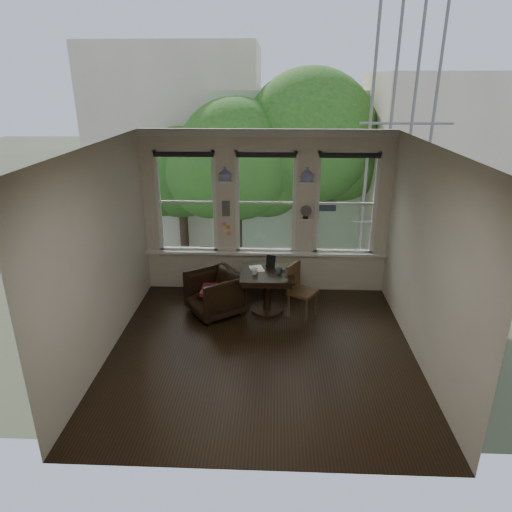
{
  "coord_description": "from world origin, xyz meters",
  "views": [
    {
      "loc": [
        0.16,
        -5.85,
        3.78
      ],
      "look_at": [
        -0.12,
        0.9,
        1.17
      ],
      "focal_mm": 32.0,
      "sensor_mm": 36.0,
      "label": 1
    }
  ],
  "objects_px": {
    "table": "(267,292)",
    "laptop": "(288,271)",
    "armchair_left": "(215,293)",
    "side_chair_right": "(303,291)",
    "mug": "(255,271)"
  },
  "relations": [
    {
      "from": "armchair_left",
      "to": "side_chair_right",
      "type": "height_order",
      "value": "side_chair_right"
    },
    {
      "from": "armchair_left",
      "to": "side_chair_right",
      "type": "xyz_separation_m",
      "value": [
        1.5,
        -0.02,
        0.08
      ]
    },
    {
      "from": "table",
      "to": "side_chair_right",
      "type": "distance_m",
      "value": 0.62
    },
    {
      "from": "side_chair_right",
      "to": "laptop",
      "type": "relative_size",
      "value": 2.9
    },
    {
      "from": "side_chair_right",
      "to": "laptop",
      "type": "xyz_separation_m",
      "value": [
        -0.25,
        0.17,
        0.3
      ]
    },
    {
      "from": "armchair_left",
      "to": "laptop",
      "type": "bearing_deg",
      "value": 61.77
    },
    {
      "from": "armchair_left",
      "to": "side_chair_right",
      "type": "bearing_deg",
      "value": 53.96
    },
    {
      "from": "table",
      "to": "laptop",
      "type": "bearing_deg",
      "value": 6.96
    },
    {
      "from": "side_chair_right",
      "to": "laptop",
      "type": "bearing_deg",
      "value": 86.81
    },
    {
      "from": "mug",
      "to": "laptop",
      "type": "bearing_deg",
      "value": 15.09
    },
    {
      "from": "table",
      "to": "laptop",
      "type": "xyz_separation_m",
      "value": [
        0.35,
        0.04,
        0.39
      ]
    },
    {
      "from": "table",
      "to": "laptop",
      "type": "height_order",
      "value": "laptop"
    },
    {
      "from": "side_chair_right",
      "to": "mug",
      "type": "xyz_separation_m",
      "value": [
        -0.81,
        0.02,
        0.34
      ]
    },
    {
      "from": "armchair_left",
      "to": "laptop",
      "type": "relative_size",
      "value": 2.64
    },
    {
      "from": "side_chair_right",
      "to": "table",
      "type": "bearing_deg",
      "value": 108.92
    }
  ]
}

